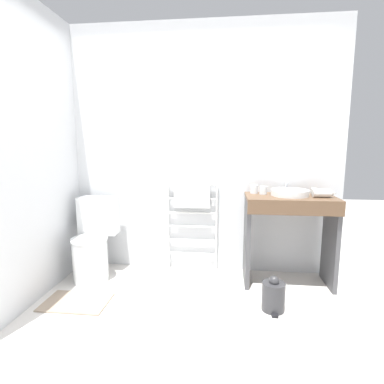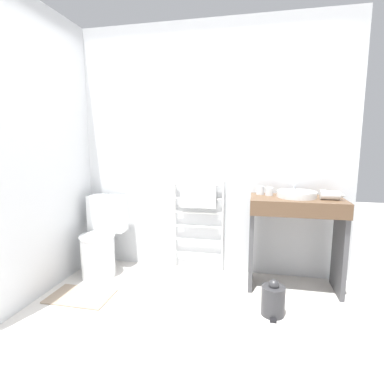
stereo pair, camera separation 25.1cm
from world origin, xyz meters
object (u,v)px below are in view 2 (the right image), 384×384
Objects in this scene: towel_radiator at (198,207)px; cup_near_edge at (269,191)px; toilet at (102,240)px; trash_bin at (273,300)px; sink_basin at (297,194)px; hair_dryer at (331,195)px; cup_near_wall at (260,190)px.

towel_radiator is 12.61× the size of cup_near_edge.
toilet reaches higher than trash_bin.
cup_near_edge is at bearing 167.39° from sink_basin.
sink_basin reaches higher than trash_bin.
toilet is at bearing -178.77° from hair_dryer.
towel_radiator is 1.01m from sink_basin.
hair_dryer reaches higher than toilet.
hair_dryer is (2.24, 0.05, 0.56)m from toilet.
towel_radiator reaches higher than hair_dryer.
towel_radiator is at bearing 169.31° from cup_near_edge.
sink_basin is 0.29m from hair_dryer.
cup_near_wall is 0.39× the size of hair_dryer.
trash_bin is at bearing -110.45° from sink_basin.
hair_dryer is at bearing -11.16° from towel_radiator.
toilet is 10.62× the size of cup_near_edge.
cup_near_wall is at bearing 163.44° from sink_basin.
toilet is 2.04m from sink_basin.
trash_bin is (-0.21, -0.55, -0.78)m from sink_basin.
cup_near_edge reaches higher than sink_basin.
sink_basin is at bearing -16.56° from cup_near_wall.
towel_radiator is at bearing 168.84° from hair_dryer.
towel_radiator is 2.76× the size of sink_basin.
cup_near_wall is 0.63m from hair_dryer.
towel_radiator is at bearing 168.82° from sink_basin.
toilet is 3.90× the size of hair_dryer.
sink_basin is 0.34m from cup_near_wall.
cup_near_wall is (-0.33, 0.10, 0.01)m from sink_basin.
toilet is 1.81m from cup_near_edge.
trash_bin is (0.76, -0.74, -0.58)m from towel_radiator.
sink_basin is at bearing -12.61° from cup_near_edge.
towel_radiator is 1.21m from trash_bin.
cup_near_wall reaches higher than hair_dryer.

